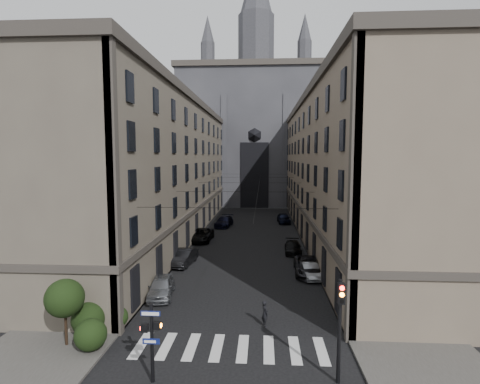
% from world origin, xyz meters
% --- Properties ---
extents(sidewalk_left, '(7.00, 80.00, 0.15)m').
position_xyz_m(sidewalk_left, '(-10.50, 36.00, 0.07)').
color(sidewalk_left, '#383533').
rests_on(sidewalk_left, ground).
extents(sidewalk_right, '(7.00, 80.00, 0.15)m').
position_xyz_m(sidewalk_right, '(10.50, 36.00, 0.07)').
color(sidewalk_right, '#383533').
rests_on(sidewalk_right, ground).
extents(zebra_crossing, '(11.00, 3.20, 0.01)m').
position_xyz_m(zebra_crossing, '(0.00, 5.00, 0.01)').
color(zebra_crossing, beige).
rests_on(zebra_crossing, ground).
extents(building_left, '(13.60, 60.60, 18.85)m').
position_xyz_m(building_left, '(-13.44, 36.00, 9.34)').
color(building_left, '#50473D').
rests_on(building_left, ground).
extents(building_right, '(13.60, 60.60, 18.85)m').
position_xyz_m(building_right, '(13.44, 36.00, 9.34)').
color(building_right, brown).
rests_on(building_right, ground).
extents(gothic_tower, '(35.00, 23.00, 58.00)m').
position_xyz_m(gothic_tower, '(0.00, 74.96, 17.80)').
color(gothic_tower, '#2D2D33').
rests_on(gothic_tower, ground).
extents(pedestrian_signal_left, '(1.02, 0.38, 4.00)m').
position_xyz_m(pedestrian_signal_left, '(-3.51, 1.50, 2.32)').
color(pedestrian_signal_left, black).
rests_on(pedestrian_signal_left, ground).
extents(traffic_light_right, '(0.34, 0.50, 5.20)m').
position_xyz_m(traffic_light_right, '(5.60, 1.92, 3.29)').
color(traffic_light_right, black).
rests_on(traffic_light_right, ground).
extents(shrub_cluster, '(3.90, 4.40, 3.90)m').
position_xyz_m(shrub_cluster, '(-8.72, 5.01, 1.80)').
color(shrub_cluster, black).
rests_on(shrub_cluster, sidewalk_left).
extents(tram_wires, '(14.00, 60.00, 0.43)m').
position_xyz_m(tram_wires, '(0.00, 35.63, 7.25)').
color(tram_wires, black).
rests_on(tram_wires, ground).
extents(car_left_near, '(2.47, 4.87, 1.59)m').
position_xyz_m(car_left_near, '(-6.14, 12.63, 0.80)').
color(car_left_near, gray).
rests_on(car_left_near, ground).
extents(car_left_midnear, '(2.29, 4.99, 1.59)m').
position_xyz_m(car_left_midnear, '(-6.20, 21.33, 0.79)').
color(car_left_midnear, black).
rests_on(car_left_midnear, ground).
extents(car_left_midfar, '(2.85, 5.88, 1.61)m').
position_xyz_m(car_left_midfar, '(-6.20, 32.15, 0.81)').
color(car_left_midfar, black).
rests_on(car_left_midfar, ground).
extents(car_left_far, '(2.89, 5.75, 1.60)m').
position_xyz_m(car_left_far, '(-4.28, 42.54, 0.80)').
color(car_left_far, black).
rests_on(car_left_far, ground).
extents(car_right_near, '(1.81, 4.16, 1.33)m').
position_xyz_m(car_right_near, '(6.20, 18.07, 0.67)').
color(car_right_near, gray).
rests_on(car_right_near, ground).
extents(car_right_midnear, '(2.80, 5.75, 1.58)m').
position_xyz_m(car_right_midnear, '(6.20, 19.04, 0.79)').
color(car_right_midnear, black).
rests_on(car_right_midnear, ground).
extents(car_right_midfar, '(2.02, 4.63, 1.32)m').
position_xyz_m(car_right_midfar, '(5.33, 26.76, 0.66)').
color(car_right_midfar, black).
rests_on(car_right_midfar, ground).
extents(car_right_far, '(2.25, 4.94, 1.64)m').
position_xyz_m(car_right_far, '(5.31, 46.17, 0.82)').
color(car_right_far, black).
rests_on(car_right_far, ground).
extents(pedestrian, '(0.63, 0.73, 1.69)m').
position_xyz_m(pedestrian, '(2.03, 8.00, 0.85)').
color(pedestrian, black).
rests_on(pedestrian, ground).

